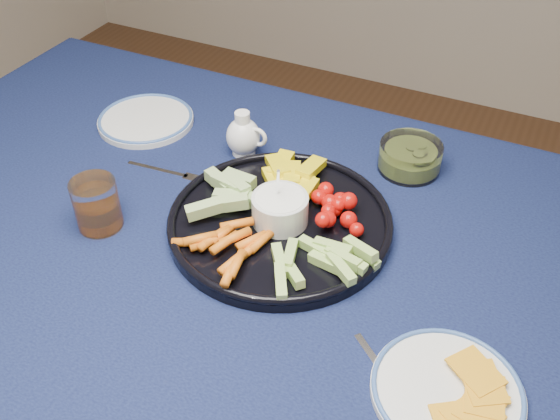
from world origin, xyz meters
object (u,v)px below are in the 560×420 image
at_px(pickle_bowl, 410,158).
at_px(side_plate_extra, 146,120).
at_px(creamer_pitcher, 244,136).
at_px(juice_tumbler, 97,207).
at_px(dining_table, 249,287).
at_px(cheese_plate, 447,389).
at_px(crudite_platter, 278,218).

bearing_deg(pickle_bowl, side_plate_extra, -171.39).
height_order(creamer_pitcher, juice_tumbler, creamer_pitcher).
bearing_deg(dining_table, juice_tumbler, -169.08).
height_order(creamer_pitcher, cheese_plate, creamer_pitcher).
bearing_deg(cheese_plate, pickle_bowl, 112.49).
bearing_deg(pickle_bowl, juice_tumbler, -137.95).
xyz_separation_m(creamer_pitcher, cheese_plate, (0.52, -0.38, -0.03)).
bearing_deg(dining_table, side_plate_extra, 146.19).
bearing_deg(dining_table, cheese_plate, -18.94).
relative_size(cheese_plate, juice_tumbler, 2.20).
xyz_separation_m(cheese_plate, juice_tumbler, (-0.64, 0.08, 0.03)).
bearing_deg(pickle_bowl, cheese_plate, -67.51).
bearing_deg(juice_tumbler, creamer_pitcher, 67.90).
bearing_deg(creamer_pitcher, juice_tumbler, -112.10).
bearing_deg(creamer_pitcher, side_plate_extra, 178.23).
relative_size(crudite_platter, creamer_pitcher, 4.12).
relative_size(juice_tumbler, side_plate_extra, 0.45).
bearing_deg(cheese_plate, side_plate_extra, 152.96).
bearing_deg(dining_table, creamer_pitcher, 119.35).
distance_m(crudite_platter, pickle_bowl, 0.31).
bearing_deg(pickle_bowl, dining_table, -116.78).
bearing_deg(creamer_pitcher, dining_table, -60.65).
distance_m(creamer_pitcher, juice_tumbler, 0.33).
xyz_separation_m(pickle_bowl, side_plate_extra, (-0.57, -0.09, -0.02)).
height_order(cheese_plate, juice_tumbler, juice_tumbler).
xyz_separation_m(crudite_platter, cheese_plate, (0.35, -0.21, -0.01)).
relative_size(dining_table, creamer_pitcher, 17.37).
xyz_separation_m(creamer_pitcher, pickle_bowl, (0.32, 0.09, -0.02)).
bearing_deg(dining_table, pickle_bowl, 63.22).
bearing_deg(crudite_platter, pickle_bowl, 60.14).
xyz_separation_m(dining_table, creamer_pitcher, (-0.14, 0.25, 0.13)).
xyz_separation_m(dining_table, crudite_platter, (0.02, 0.08, 0.11)).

